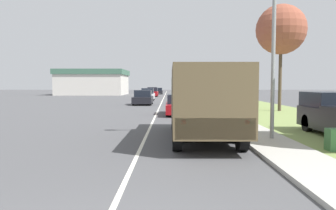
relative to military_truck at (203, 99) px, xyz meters
name	(u,v)px	position (x,y,z in m)	size (l,w,h in m)	color
ground_plane	(162,101)	(-2.23, 30.55, -1.53)	(180.00, 180.00, 0.00)	#4C4C4F
lane_centre_stripe	(162,101)	(-2.23, 30.55, -1.53)	(0.12, 120.00, 0.00)	silver
sidewalk_right	(197,100)	(2.27, 30.55, -1.47)	(1.80, 120.00, 0.12)	#ADAAA3
grass_strip_right	(230,100)	(6.67, 30.55, -1.52)	(7.00, 120.00, 0.02)	olive
military_truck	(203,99)	(0.00, 0.00, 0.00)	(2.35, 7.32, 2.72)	#606647
car_nearest_ahead	(178,105)	(-0.66, 10.40, -0.89)	(1.72, 4.79, 1.41)	maroon
car_second_ahead	(143,98)	(-4.07, 21.75, -0.85)	(1.94, 4.32, 1.52)	black
car_third_ahead	(148,95)	(-4.23, 31.35, -0.81)	(1.73, 4.59, 1.62)	silver
car_fourth_ahead	(153,92)	(-4.31, 45.30, -0.80)	(1.90, 4.90, 1.64)	maroon
car_farthest_ahead	(159,91)	(-3.74, 59.84, -0.90)	(1.77, 4.50, 1.40)	black
lamp_post	(269,18)	(2.32, -0.45, 2.97)	(1.69, 0.24, 7.41)	gray
tree_mid_right	(281,30)	(7.44, 13.41, 4.84)	(3.88, 3.88, 8.32)	#4C3D2D
utility_box	(336,140)	(3.97, -2.28, -1.16)	(0.55, 0.45, 0.70)	#3D7042
building_distant	(94,82)	(-17.20, 55.95, 1.07)	(13.64, 12.30, 5.14)	beige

